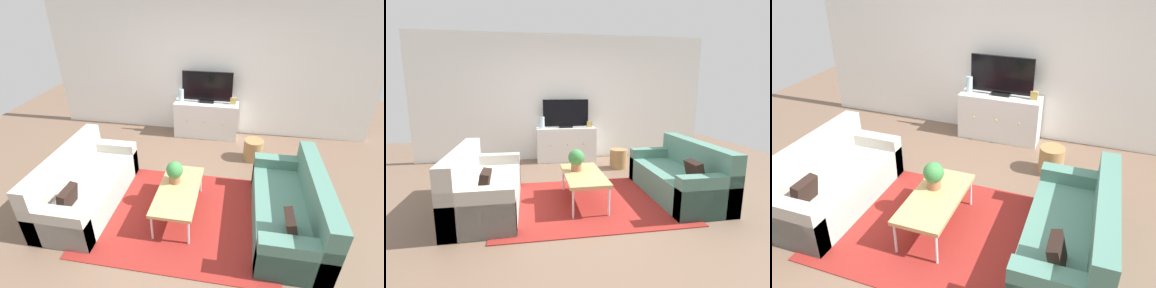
{
  "view_description": "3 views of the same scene",
  "coord_description": "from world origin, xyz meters",
  "views": [
    {
      "loc": [
        0.63,
        -2.99,
        2.78
      ],
      "look_at": [
        0.0,
        0.64,
        0.69
      ],
      "focal_mm": 26.45,
      "sensor_mm": 36.0,
      "label": 1
    },
    {
      "loc": [
        -0.78,
        -3.9,
        1.61
      ],
      "look_at": [
        0.0,
        0.64,
        0.69
      ],
      "focal_mm": 27.01,
      "sensor_mm": 36.0,
      "label": 2
    },
    {
      "loc": [
        1.38,
        -3.15,
        2.84
      ],
      "look_at": [
        0.0,
        0.64,
        0.69
      ],
      "focal_mm": 35.66,
      "sensor_mm": 36.0,
      "label": 3
    }
  ],
  "objects": [
    {
      "name": "couch_right_side",
      "position": [
        1.43,
        -0.1,
        0.27
      ],
      "size": [
        0.81,
        1.77,
        0.81
      ],
      "color": "#4C7A6B",
      "rests_on": "ground_plane"
    },
    {
      "name": "couch_left_side",
      "position": [
        -1.43,
        -0.1,
        0.27
      ],
      "size": [
        0.81,
        1.77,
        0.81
      ],
      "color": "#B2ADA3",
      "rests_on": "ground_plane"
    },
    {
      "name": "mantel_clock",
      "position": [
        0.53,
        2.27,
        0.79
      ],
      "size": [
        0.11,
        0.07,
        0.13
      ],
      "primitive_type": "cube",
      "color": "tan",
      "rests_on": "tv_console"
    },
    {
      "name": "potted_plant",
      "position": [
        -0.13,
        0.03,
        0.59
      ],
      "size": [
        0.23,
        0.23,
        0.31
      ],
      "color": "#936042",
      "rests_on": "coffee_table"
    },
    {
      "name": "wall_back",
      "position": [
        0.0,
        2.55,
        1.35
      ],
      "size": [
        6.4,
        0.12,
        2.7
      ],
      "primitive_type": "cube",
      "color": "white",
      "rests_on": "ground_plane"
    },
    {
      "name": "area_rug",
      "position": [
        0.0,
        -0.15,
        0.01
      ],
      "size": [
        2.5,
        1.9,
        0.01
      ],
      "primitive_type": "cube",
      "color": "maroon",
      "rests_on": "ground_plane"
    },
    {
      "name": "tv_console",
      "position": [
        0.01,
        2.27,
        0.36
      ],
      "size": [
        1.27,
        0.47,
        0.73
      ],
      "color": "silver",
      "rests_on": "ground_plane"
    },
    {
      "name": "ground_plane",
      "position": [
        0.0,
        0.0,
        0.0
      ],
      "size": [
        10.0,
        10.0,
        0.0
      ],
      "primitive_type": "plane",
      "color": "brown"
    },
    {
      "name": "coffee_table",
      "position": [
        -0.05,
        -0.12,
        0.39
      ],
      "size": [
        0.53,
        1.1,
        0.42
      ],
      "color": "tan",
      "rests_on": "ground_plane"
    },
    {
      "name": "flat_screen_tv",
      "position": [
        0.01,
        2.29,
        1.03
      ],
      "size": [
        0.98,
        0.16,
        0.61
      ],
      "color": "black",
      "rests_on": "tv_console"
    },
    {
      "name": "wicker_basket",
      "position": [
        0.97,
        1.48,
        0.19
      ],
      "size": [
        0.34,
        0.34,
        0.38
      ],
      "primitive_type": "cylinder",
      "color": "#9E7547",
      "rests_on": "ground_plane"
    },
    {
      "name": "glass_vase",
      "position": [
        -0.5,
        2.27,
        0.85
      ],
      "size": [
        0.11,
        0.11,
        0.25
      ],
      "primitive_type": "cylinder",
      "color": "silver",
      "rests_on": "tv_console"
    }
  ]
}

